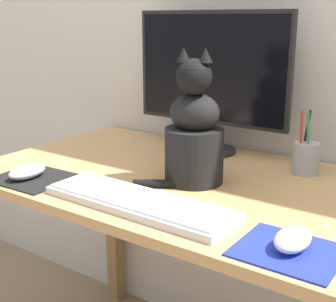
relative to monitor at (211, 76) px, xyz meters
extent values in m
cube|color=tan|center=(0.07, -0.25, -0.26)|extent=(1.16, 0.70, 0.02)
cube|color=olive|center=(-0.47, 0.06, -0.63)|extent=(0.05, 0.05, 0.72)
cylinder|color=black|center=(0.00, 0.00, -0.24)|extent=(0.17, 0.17, 0.01)
cylinder|color=black|center=(0.00, 0.00, -0.19)|extent=(0.04, 0.04, 0.09)
cube|color=black|center=(0.00, 0.00, 0.02)|extent=(0.52, 0.02, 0.34)
cube|color=black|center=(0.00, -0.01, 0.02)|extent=(0.49, 0.00, 0.32)
cube|color=silver|center=(0.10, -0.49, -0.24)|extent=(0.47, 0.15, 0.02)
cube|color=white|center=(0.10, -0.49, -0.22)|extent=(0.45, 0.13, 0.01)
cube|color=black|center=(-0.25, -0.50, -0.24)|extent=(0.21, 0.18, 0.00)
cube|color=#1E2D9E|center=(0.46, -0.50, -0.24)|extent=(0.19, 0.17, 0.00)
ellipsoid|color=white|center=(-0.26, -0.51, -0.22)|extent=(0.06, 0.11, 0.04)
ellipsoid|color=white|center=(0.46, -0.49, -0.22)|extent=(0.06, 0.10, 0.04)
cylinder|color=black|center=(0.11, -0.27, -0.17)|extent=(0.19, 0.19, 0.14)
ellipsoid|color=black|center=(0.11, -0.27, -0.06)|extent=(0.15, 0.14, 0.10)
sphere|color=black|center=(0.11, -0.28, 0.03)|extent=(0.11, 0.11, 0.09)
cone|color=black|center=(0.09, -0.29, 0.09)|extent=(0.04, 0.04, 0.04)
cone|color=black|center=(0.14, -0.28, 0.09)|extent=(0.04, 0.04, 0.04)
cylinder|color=black|center=(0.09, -0.34, -0.23)|extent=(0.18, 0.13, 0.02)
cylinder|color=#99999E|center=(0.33, -0.04, -0.20)|extent=(0.07, 0.07, 0.09)
cylinder|color=black|center=(0.32, -0.02, -0.14)|extent=(0.02, 0.01, 0.14)
cylinder|color=red|center=(0.31, -0.05, -0.14)|extent=(0.01, 0.01, 0.14)
cylinder|color=green|center=(0.33, -0.04, -0.14)|extent=(0.02, 0.01, 0.14)
camera|label=1|loc=(0.72, -1.27, 0.17)|focal=50.00mm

